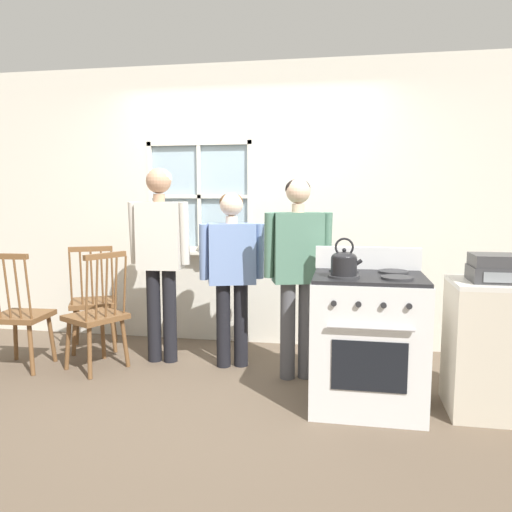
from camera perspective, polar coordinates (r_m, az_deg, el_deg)
name	(u,v)px	position (r m, az deg, el deg)	size (l,w,h in m)	color
ground_plane	(215,396)	(3.79, -4.76, -15.68)	(16.00, 16.00, 0.00)	brown
wall_back	(253,207)	(4.86, -0.38, 5.64)	(6.40, 0.16, 2.70)	silver
chair_by_window	(20,316)	(4.65, -25.39, -6.25)	(0.44, 0.43, 1.00)	brown
chair_near_wall	(94,303)	(4.96, -18.06, -5.10)	(0.55, 0.54, 1.00)	brown
chair_center_cluster	(97,317)	(4.39, -17.70, -6.63)	(0.55, 0.56, 1.00)	brown
person_elderly_left	(160,245)	(4.37, -10.90, 1.24)	(0.53, 0.24, 1.69)	black
person_teen_center	(232,264)	(4.18, -2.79, -0.88)	(0.55, 0.32, 1.48)	black
person_adult_right	(297,261)	(3.91, 4.76, -0.55)	(0.54, 0.31, 1.58)	#4C4C51
stove	(367,340)	(3.56, 12.60, -9.31)	(0.75, 0.68, 1.08)	silver
kettle	(344,262)	(3.31, 10.03, -0.72)	(0.21, 0.17, 0.25)	black
potted_plant	(208,244)	(4.89, -5.51, 1.42)	(0.16, 0.16, 0.28)	#42474C
side_counter	(492,348)	(3.73, 25.33, -9.45)	(0.55, 0.50, 0.90)	beige
stereo	(497,268)	(3.60, 25.87, -1.29)	(0.34, 0.29, 0.18)	#38383A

